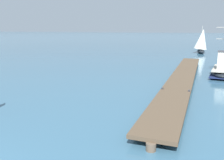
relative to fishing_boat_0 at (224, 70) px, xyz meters
The scene contains 3 objects.
floating_dock 4.70m from the fishing_boat_0, 134.60° to the right, with size 2.58×24.19×0.53m.
fishing_boat_0 is the anchor object (origin of this frame).
distant_sailboat 20.67m from the fishing_boat_0, 94.56° to the left, with size 2.55×4.19×4.40m.
Camera 1 is at (6.46, -3.36, 4.21)m, focal length 39.60 mm.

